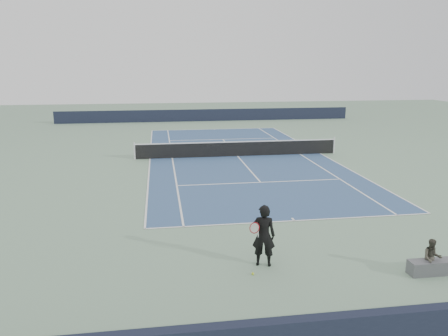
{
  "coord_description": "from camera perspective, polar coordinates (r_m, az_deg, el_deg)",
  "views": [
    {
      "loc": [
        -4.86,
        -26.64,
        5.68
      ],
      "look_at": [
        -2.01,
        -7.63,
        1.1
      ],
      "focal_mm": 35.0,
      "sensor_mm": 36.0,
      "label": 1
    }
  ],
  "objects": [
    {
      "name": "tennis_net",
      "position": [
        27.57,
        1.78,
        2.57
      ],
      "size": [
        12.9,
        0.1,
        1.07
      ],
      "color": "silver",
      "rests_on": "ground"
    },
    {
      "name": "tennis_ball",
      "position": [
        12.43,
        3.79,
        -13.61
      ],
      "size": [
        0.07,
        0.07,
        0.07
      ],
      "primitive_type": "sphere",
      "color": "#C5D72C",
      "rests_on": "ground"
    },
    {
      "name": "windscreen_near",
      "position": [
        9.75,
        24.44,
        -19.31
      ],
      "size": [
        30.0,
        0.25,
        1.2
      ],
      "primitive_type": "cube",
      "color": "black",
      "rests_on": "ground"
    },
    {
      "name": "court_surface",
      "position": [
        27.67,
        1.78,
        1.56
      ],
      "size": [
        10.97,
        23.77,
        0.01
      ],
      "primitive_type": "cube",
      "color": "#335079",
      "rests_on": "ground"
    },
    {
      "name": "windscreen_far",
      "position": [
        45.08,
        -2.3,
        6.91
      ],
      "size": [
        30.0,
        0.25,
        1.2
      ],
      "primitive_type": "cube",
      "color": "black",
      "rests_on": "ground"
    },
    {
      "name": "ground",
      "position": [
        27.67,
        1.78,
        1.55
      ],
      "size": [
        80.0,
        80.0,
        0.0
      ],
      "primitive_type": "plane",
      "color": "gray"
    },
    {
      "name": "tennis_player",
      "position": [
        12.66,
        5.19,
        -8.75
      ],
      "size": [
        0.85,
        0.67,
        1.83
      ],
      "color": "black",
      "rests_on": "ground"
    },
    {
      "name": "spectator_bench",
      "position": [
        13.6,
        25.45,
        -11.05
      ],
      "size": [
        1.31,
        0.8,
        1.07
      ],
      "color": "#505155",
      "rests_on": "ground"
    }
  ]
}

